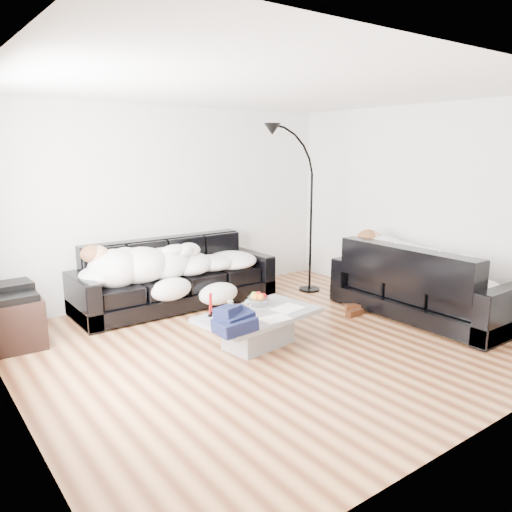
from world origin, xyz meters
TOP-DOWN VIEW (x-y plane):
  - ground at (0.00, 0.00)m, footprint 5.00×5.00m
  - wall_back at (0.00, 2.25)m, footprint 5.00×0.02m
  - wall_left at (-2.50, 0.00)m, footprint 0.02×4.50m
  - wall_right at (2.50, 0.00)m, footprint 0.02×4.50m
  - ceiling at (0.00, 0.00)m, footprint 5.00×5.00m
  - sofa_back at (-0.21, 1.80)m, footprint 2.64×0.91m
  - sofa_right at (2.05, -0.39)m, footprint 0.96×2.23m
  - sleeper_back at (-0.21, 1.75)m, footprint 2.23×0.77m
  - sleeper_right at (2.05, -0.39)m, footprint 0.81×1.91m
  - teal_cushion at (1.99, 0.30)m, footprint 0.42×0.38m
  - coffee_table at (-0.17, 0.03)m, footprint 1.34×0.90m
  - fruit_bowl at (-0.01, 0.24)m, footprint 0.30×0.30m
  - wine_glass_a at (-0.43, 0.16)m, footprint 0.08×0.08m
  - wine_glass_b at (-0.54, 0.06)m, footprint 0.08×0.08m
  - wine_glass_c at (-0.32, 0.00)m, footprint 0.08×0.08m
  - candle_left at (-0.64, 0.22)m, footprint 0.05×0.05m
  - candle_right at (-0.58, 0.29)m, footprint 0.05×0.05m
  - newspaper_a at (0.16, -0.06)m, footprint 0.36×0.30m
  - newspaper_b at (-0.16, -0.23)m, footprint 0.30×0.22m
  - navy_jacket at (-0.66, -0.24)m, footprint 0.45×0.41m
  - shoes at (1.44, 0.16)m, footprint 0.44×0.35m
  - av_cabinet at (-2.21, 1.61)m, footprint 0.56×0.78m
  - stereo at (-2.21, 1.61)m, footprint 0.45×0.36m
  - floor_lamp at (1.70, 1.28)m, footprint 0.81×0.49m

SIDE VIEW (x-z plane):
  - ground at x=0.00m, z-range 0.00..0.00m
  - shoes at x=1.44m, z-range 0.00..0.09m
  - coffee_table at x=-0.17m, z-range 0.00..0.37m
  - av_cabinet at x=-2.21m, z-range 0.00..0.52m
  - newspaper_a at x=0.16m, z-range 0.37..0.38m
  - newspaper_b at x=-0.16m, z-range 0.37..0.38m
  - sofa_back at x=-0.21m, z-range 0.00..0.86m
  - fruit_bowl at x=-0.01m, z-range 0.37..0.51m
  - wine_glass_b at x=-0.54m, z-range 0.37..0.52m
  - wine_glass_a at x=-0.43m, z-range 0.37..0.52m
  - sofa_right at x=2.05m, z-range 0.00..0.90m
  - wine_glass_c at x=-0.32m, z-range 0.37..0.54m
  - candle_right at x=-0.58m, z-range 0.37..0.59m
  - candle_left at x=-0.64m, z-range 0.37..0.60m
  - navy_jacket at x=-0.66m, z-range 0.45..0.64m
  - stereo at x=-2.21m, z-range 0.52..0.65m
  - sleeper_back at x=-0.21m, z-range 0.42..0.87m
  - sleeper_right at x=2.05m, z-range 0.42..0.89m
  - teal_cushion at x=1.99m, z-range 0.62..0.82m
  - floor_lamp at x=1.70m, z-range 0.00..2.08m
  - wall_back at x=0.00m, z-range 0.00..2.60m
  - wall_left at x=-2.50m, z-range 0.00..2.60m
  - wall_right at x=2.50m, z-range 0.00..2.60m
  - ceiling at x=0.00m, z-range 2.60..2.60m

